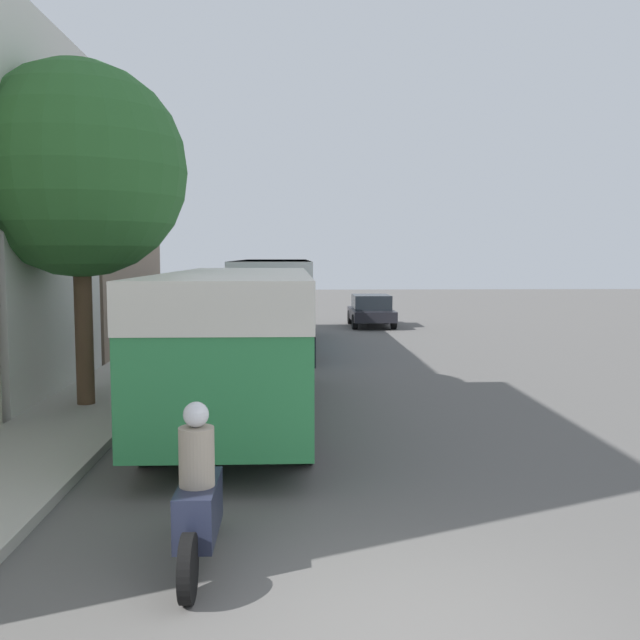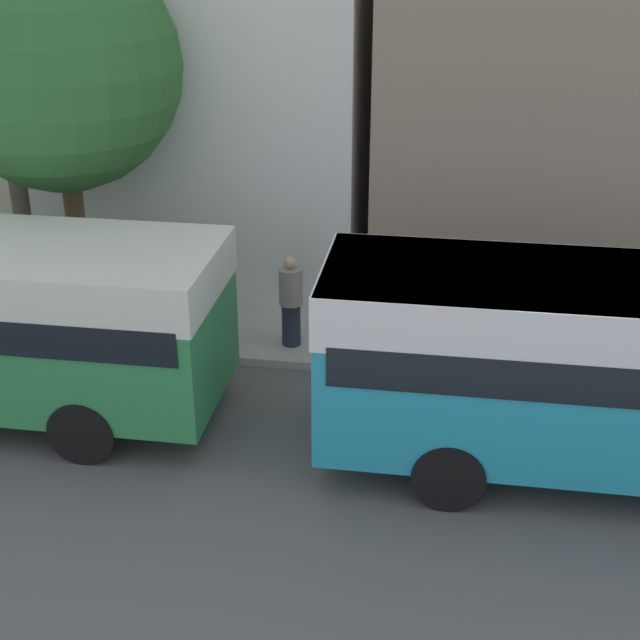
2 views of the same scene
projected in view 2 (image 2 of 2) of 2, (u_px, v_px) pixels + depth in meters
The scene contains 4 objects.
building_midblock at pixel (225, 70), 19.13m from camera, with size 6.71×6.34×8.26m.
building_far_terrace at pixel (601, 87), 17.89m from camera, with size 6.27×8.65×8.08m.
pedestrian_near_curb at pixel (291, 301), 15.80m from camera, with size 0.42×0.42×1.69m.
street_tree at pixel (57, 67), 15.19m from camera, with size 4.29×4.29×6.88m.
Camera 2 is at (9.50, 15.83, 7.44)m, focal length 50.00 mm.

